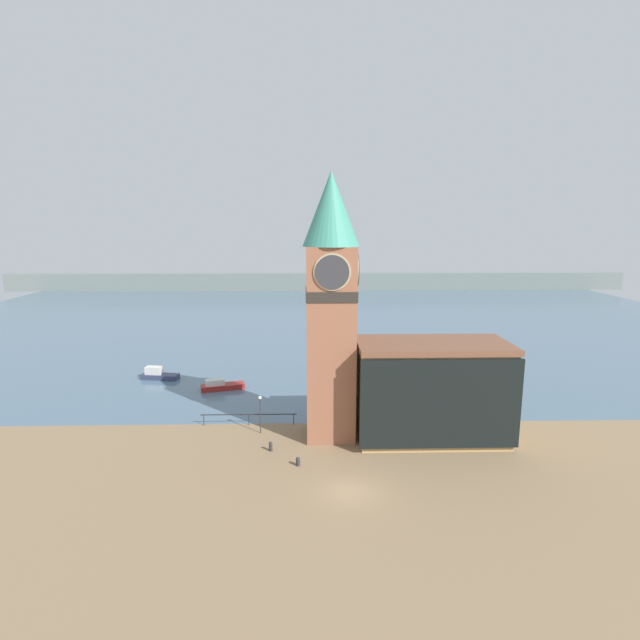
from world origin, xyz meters
name	(u,v)px	position (x,y,z in m)	size (l,w,h in m)	color
ground_plane	(350,491)	(0.00, 0.00, 0.00)	(160.00, 160.00, 0.00)	#846B4C
water	(321,314)	(0.00, 72.68, 0.00)	(160.00, 120.00, 0.00)	slate
far_shoreline	(318,282)	(0.00, 112.68, 2.50)	(180.00, 3.00, 5.00)	slate
pier_railing	(249,416)	(-8.70, 12.43, 0.94)	(9.21, 0.08, 1.09)	#232328
clock_tower	(331,301)	(-0.97, 9.83, 12.42)	(4.87, 4.87, 23.39)	#935B42
pier_building	(431,391)	(8.00, 9.10, 4.44)	(13.44, 6.79, 8.85)	tan
boat_near	(221,386)	(-13.18, 23.06, 0.46)	(5.19, 2.85, 1.26)	maroon
boat_far	(158,374)	(-21.69, 27.35, 0.55)	(4.70, 2.24, 1.54)	#333856
mooring_bollard_near	(271,446)	(-6.19, 6.75, 0.45)	(0.31, 0.31, 0.83)	#2D2D33
mooring_bollard_far	(298,461)	(-3.82, 4.03, 0.39)	(0.36, 0.36, 0.74)	#2D2D33
lamp_post	(260,407)	(-7.39, 10.49, 2.54)	(0.32, 0.32, 3.59)	#2D2D33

